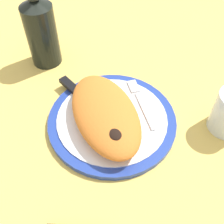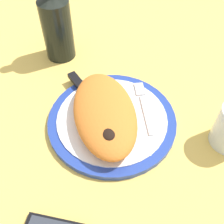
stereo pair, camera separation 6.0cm
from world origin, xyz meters
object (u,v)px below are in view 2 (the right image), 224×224
object	(u,v)px
knife	(86,93)
wine_bottle	(57,25)
calzone	(105,113)
fork	(143,102)
plate	(112,120)

from	to	relation	value
knife	wine_bottle	world-z (taller)	wine_bottle
knife	wine_bottle	size ratio (longest dim) A/B	0.83
calzone	fork	distance (cm)	10.64
plate	knife	size ratio (longest dim) A/B	1.41
wine_bottle	calzone	bearing A→B (deg)	-158.52
plate	fork	world-z (taller)	fork
fork	wine_bottle	bearing A→B (deg)	42.19
fork	plate	bearing A→B (deg)	117.57
calzone	knife	distance (cm)	9.59
calzone	fork	size ratio (longest dim) A/B	1.65
wine_bottle	plate	bearing A→B (deg)	-154.87
calzone	wine_bottle	xyz separation A→B (cm)	(26.21, 10.31, 5.21)
knife	fork	bearing A→B (deg)	-106.24
plate	fork	distance (cm)	8.61
plate	calzone	size ratio (longest dim) A/B	1.13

